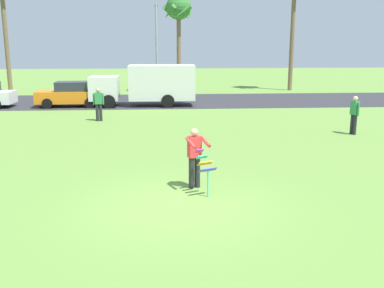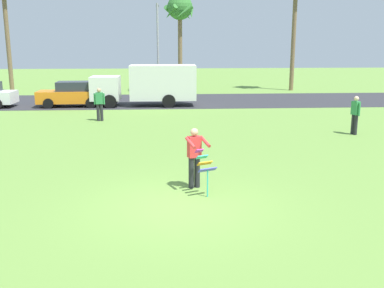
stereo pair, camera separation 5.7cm
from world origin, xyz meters
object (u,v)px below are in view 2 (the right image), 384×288
Objects in this scene: parked_car_orange at (72,95)px; streetlight_pole at (158,43)px; kite_held at (205,165)px; person_walker_near at (355,114)px; parked_truck_white_box at (150,84)px; person_kite_flyer at (195,156)px; palm_tree_right_near at (180,11)px; person_walker_far at (99,103)px.

parked_car_orange is 0.61× the size of streetlight_pole.
person_walker_near is (7.46, 7.69, 0.09)m from kite_held.
person_walker_near is at bearing 45.88° from kite_held.
parked_truck_white_box is 13.58m from person_walker_near.
person_walker_near is at bearing 42.51° from person_kite_flyer.
kite_held is 18.84m from parked_car_orange.
palm_tree_right_near is at bearing 89.13° from kite_held.
person_walker_near is at bearing -70.34° from palm_tree_right_near.
streetlight_pole is at bearing -124.85° from palm_tree_right_near.
streetlight_pole is 19.46m from person_walker_near.
person_kite_flyer is 0.22× the size of palm_tree_right_near.
person_walker_far is at bearing 110.25° from kite_held.
palm_tree_right_near reaches higher than parked_car_orange.
person_kite_flyer is 1.41× the size of kite_held.
palm_tree_right_near reaches higher than streetlight_pole.
person_kite_flyer is 12.10m from person_walker_far.
parked_truck_white_box is at bearing 96.23° from kite_held.
parked_car_orange reaches higher than kite_held.
parked_car_orange is at bearing 114.37° from person_walker_far.
person_kite_flyer is 1.00× the size of person_walker_near.
person_walker_near is (14.39, -9.83, 0.16)m from parked_car_orange.
palm_tree_right_near is (0.65, 26.76, 5.63)m from person_kite_flyer.
palm_tree_right_near is 4.60× the size of person_walker_near.
streetlight_pole is at bearing 117.60° from person_walker_near.
parked_truck_white_box is (5.02, -0.00, 0.64)m from parked_car_orange.
parked_truck_white_box is at bearing -93.68° from streetlight_pole.
parked_car_orange is (-6.70, 16.87, -0.18)m from person_kite_flyer.
parked_car_orange is at bearing 179.99° from parked_truck_white_box.
person_kite_flyer is at bearing -137.49° from person_walker_near.
parked_car_orange is at bearing -126.61° from palm_tree_right_near.
person_kite_flyer is 0.26× the size of parked_truck_white_box.
person_walker_near is (7.04, -19.71, -5.64)m from palm_tree_right_near.
kite_held is (0.23, -0.64, -0.11)m from person_kite_flyer.
parked_truck_white_box is at bearing 95.69° from person_kite_flyer.
parked_truck_white_box reaches higher than person_walker_near.
parked_truck_white_box reaches higher than parked_car_orange.
person_kite_flyer and person_walker_far have the same top height.
palm_tree_right_near reaches higher than person_walker_near.
person_kite_flyer is at bearing 109.72° from kite_held.
streetlight_pole reaches higher than person_walker_near.
palm_tree_right_near is at bearing 76.76° from parked_truck_white_box.
parked_truck_white_box is 3.88× the size of person_walker_near.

